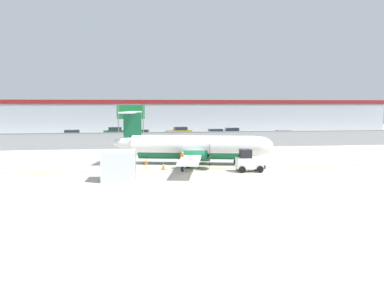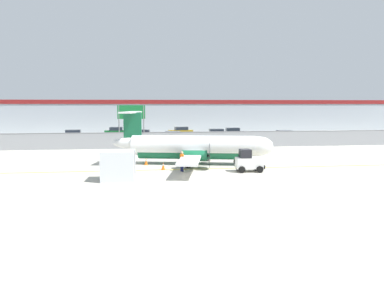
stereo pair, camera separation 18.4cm
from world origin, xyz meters
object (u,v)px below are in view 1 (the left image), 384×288
traffic_cone_near_right (247,161)px  traffic_cone_far_left (146,162)px  parked_car_6 (232,132)px  parked_car_7 (285,136)px  ground_crew_worker (182,160)px  baggage_tug (249,161)px  parked_car_3 (171,137)px  parked_car_4 (180,131)px  highway_sign (131,116)px  traffic_cone_near_left (163,166)px  parked_car_5 (215,134)px  commuter_airplane (196,147)px  cargo_container (119,166)px  parked_car_1 (116,132)px  parked_car_2 (141,135)px  parked_car_0 (73,135)px

traffic_cone_near_right → traffic_cone_far_left: bearing=175.4°
parked_car_6 → parked_car_7: 9.64m
ground_crew_worker → baggage_tug: bearing=147.7°
parked_car_6 → parked_car_3: bearing=-143.0°
parked_car_4 → parked_car_7: 18.48m
parked_car_7 → highway_sign: bearing=-167.0°
traffic_cone_near_left → parked_car_6: parked_car_6 is taller
parked_car_4 → highway_sign: size_ratio=0.79×
parked_car_3 → parked_car_5: size_ratio=1.01×
commuter_airplane → traffic_cone_near_left: commuter_airplane is taller
ground_crew_worker → cargo_container: cargo_container is taller
parked_car_7 → traffic_cone_far_left: bearing=-135.5°
traffic_cone_near_right → parked_car_1: bearing=114.1°
baggage_tug → cargo_container: bearing=-166.0°
parked_car_4 → parked_car_5: bearing=122.3°
ground_crew_worker → traffic_cone_far_left: size_ratio=2.66×
baggage_tug → parked_car_1: size_ratio=0.56×
parked_car_2 → ground_crew_worker: bearing=104.7°
cargo_container → traffic_cone_near_left: 5.44m
parked_car_2 → parked_car_5: same height
traffic_cone_far_left → parked_car_4: parked_car_4 is taller
parked_car_2 → parked_car_1: bearing=-51.7°
traffic_cone_far_left → parked_car_0: 27.20m
commuter_airplane → traffic_cone_near_left: bearing=-129.3°
cargo_container → parked_car_4: 38.31m
commuter_airplane → traffic_cone_far_left: (-4.67, 0.19, -1.29)m
parked_car_0 → ground_crew_worker: bearing=-68.4°
commuter_airplane → parked_car_2: 24.65m
parked_car_2 → parked_car_4: (6.72, 6.65, 0.00)m
parked_car_2 → parked_car_6: 15.55m
parked_car_1 → commuter_airplane: bearing=-75.0°
traffic_cone_near_left → parked_car_4: bearing=82.0°
parked_car_3 → parked_car_1: bearing=-50.1°
parked_car_2 → highway_sign: (-1.23, -8.99, 3.24)m
traffic_cone_near_right → parked_car_0: 32.73m
parked_car_4 → parked_car_3: bearing=71.6°
commuter_airplane → parked_car_1: size_ratio=3.76×
traffic_cone_near_left → baggage_tug: bearing=-14.7°
parked_car_7 → highway_sign: size_ratio=0.77×
cargo_container → parked_car_7: (23.03, 26.39, -0.21)m
traffic_cone_near_right → traffic_cone_far_left: same height
ground_crew_worker → parked_car_3: size_ratio=0.40×
parked_car_3 → highway_sign: 7.99m
parked_car_0 → parked_car_3: (14.79, -5.33, 0.00)m
traffic_cone_near_right → parked_car_7: size_ratio=0.15×
highway_sign → ground_crew_worker: bearing=-75.7°
parked_car_1 → parked_car_4: bearing=-5.2°
parked_car_6 → parked_car_7: (6.28, -7.32, 0.00)m
baggage_tug → traffic_cone_near_right: 4.01m
parked_car_5 → parked_car_2: bearing=3.0°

